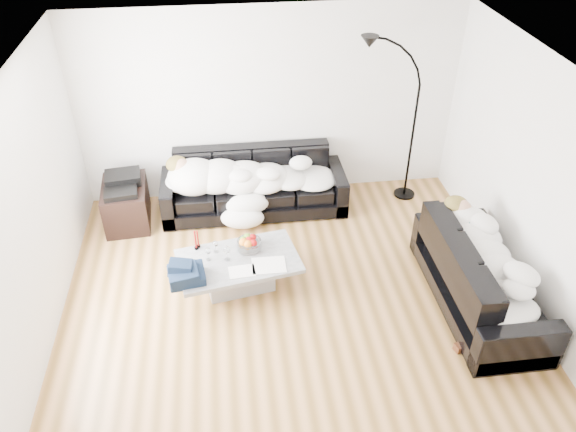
{
  "coord_description": "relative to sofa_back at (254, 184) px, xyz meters",
  "views": [
    {
      "loc": [
        -0.61,
        -4.54,
        4.39
      ],
      "look_at": [
        0.0,
        0.3,
        0.9
      ],
      "focal_mm": 35.0,
      "sensor_mm": 36.0,
      "label": 1
    }
  ],
  "objects": [
    {
      "name": "av_cabinet",
      "position": [
        -1.67,
        -0.1,
        -0.12
      ],
      "size": [
        0.6,
        0.83,
        0.55
      ],
      "primitive_type": "cube",
      "rotation": [
        0.0,
        0.0,
        0.07
      ],
      "color": "black",
      "rests_on": "ground"
    },
    {
      "name": "shoes",
      "position": [
        2.0,
        -2.68,
        -0.35
      ],
      "size": [
        0.43,
        0.32,
        0.09
      ],
      "primitive_type": null,
      "rotation": [
        0.0,
        0.0,
        0.07
      ],
      "color": "#472311",
      "rests_on": "ground"
    },
    {
      "name": "stereo",
      "position": [
        -1.67,
        -0.1,
        0.21
      ],
      "size": [
        0.48,
        0.39,
        0.13
      ],
      "primitive_type": "cube",
      "rotation": [
        0.0,
        0.0,
        0.13
      ],
      "color": "black",
      "rests_on": "av_cabinet"
    },
    {
      "name": "wine_glass_c",
      "position": [
        -0.41,
        -1.52,
        0.08
      ],
      "size": [
        0.09,
        0.09,
        0.19
      ],
      "primitive_type": "cylinder",
      "rotation": [
        0.0,
        0.0,
        -0.2
      ],
      "color": "white",
      "rests_on": "coffee_table"
    },
    {
      "name": "wall_right",
      "position": [
        2.77,
        -1.79,
        0.9
      ],
      "size": [
        0.02,
        4.5,
        2.6
      ],
      "primitive_type": "cube",
      "color": "silver",
      "rests_on": "ground"
    },
    {
      "name": "wine_glass_b",
      "position": [
        -0.61,
        -1.49,
        0.07
      ],
      "size": [
        0.08,
        0.08,
        0.16
      ],
      "primitive_type": "cylinder",
      "rotation": [
        0.0,
        0.0,
        0.27
      ],
      "color": "white",
      "rests_on": "coffee_table"
    },
    {
      "name": "ceiling",
      "position": [
        0.27,
        -1.79,
        2.2
      ],
      "size": [
        5.0,
        5.0,
        0.0
      ],
      "primitive_type": "plane",
      "color": "white",
      "rests_on": "ground"
    },
    {
      "name": "sofa_back",
      "position": [
        0.0,
        0.0,
        0.0
      ],
      "size": [
        2.43,
        0.84,
        0.8
      ],
      "primitive_type": "cube",
      "color": "black",
      "rests_on": "ground"
    },
    {
      "name": "coffee_table",
      "position": [
        -0.29,
        -1.53,
        -0.2
      ],
      "size": [
        1.44,
        0.99,
        0.39
      ],
      "primitive_type": "cube",
      "rotation": [
        0.0,
        0.0,
        0.18
      ],
      "color": "#939699",
      "rests_on": "ground"
    },
    {
      "name": "floor_lamp",
      "position": [
        2.13,
        0.07,
        0.61
      ],
      "size": [
        0.77,
        0.4,
        2.02
      ],
      "primitive_type": null,
      "rotation": [
        0.0,
        0.0,
        -0.14
      ],
      "color": "black",
      "rests_on": "ground"
    },
    {
      "name": "wall_left",
      "position": [
        -2.23,
        -1.79,
        0.9
      ],
      "size": [
        0.02,
        4.5,
        2.6
      ],
      "primitive_type": "cube",
      "color": "silver",
      "rests_on": "ground"
    },
    {
      "name": "sofa_right",
      "position": [
        2.28,
        -2.12,
        0.01
      ],
      "size": [
        0.86,
        2.02,
        0.82
      ],
      "primitive_type": "cube",
      "rotation": [
        0.0,
        0.0,
        1.57
      ],
      "color": "black",
      "rests_on": "ground"
    },
    {
      "name": "candle_left",
      "position": [
        -0.75,
        -1.29,
        0.11
      ],
      "size": [
        0.05,
        0.05,
        0.25
      ],
      "primitive_type": "cylinder",
      "rotation": [
        0.0,
        0.0,
        -0.07
      ],
      "color": "maroon",
      "rests_on": "coffee_table"
    },
    {
      "name": "wine_glass_a",
      "position": [
        -0.53,
        -1.37,
        0.06
      ],
      "size": [
        0.07,
        0.07,
        0.15
      ],
      "primitive_type": "cylinder",
      "rotation": [
        0.0,
        0.0,
        0.09
      ],
      "color": "white",
      "rests_on": "coffee_table"
    },
    {
      "name": "wall_back",
      "position": [
        0.27,
        0.46,
        0.9
      ],
      "size": [
        5.0,
        0.02,
        2.6
      ],
      "primitive_type": "cube",
      "color": "silver",
      "rests_on": "ground"
    },
    {
      "name": "sleeper_right",
      "position": [
        2.28,
        -2.12,
        0.23
      ],
      "size": [
        0.73,
        1.73,
        0.42
      ],
      "primitive_type": null,
      "rotation": [
        0.0,
        0.0,
        1.57
      ],
      "color": "white",
      "rests_on": "sofa_right"
    },
    {
      "name": "sleeper_back",
      "position": [
        0.0,
        -0.05,
        0.23
      ],
      "size": [
        2.06,
        0.71,
        0.41
      ],
      "primitive_type": null,
      "color": "white",
      "rests_on": "sofa_back"
    },
    {
      "name": "teal_cushion",
      "position": [
        2.22,
        -1.49,
        0.32
      ],
      "size": [
        0.42,
        0.38,
        0.2
      ],
      "primitive_type": "ellipsoid",
      "rotation": [
        0.0,
        0.0,
        0.24
      ],
      "color": "#0D5B61",
      "rests_on": "sofa_right"
    },
    {
      "name": "newspaper_b",
      "position": [
        -0.26,
        -1.74,
        -0.0
      ],
      "size": [
        0.3,
        0.23,
        0.01
      ],
      "primitive_type": "cube",
      "rotation": [
        0.0,
        0.0,
        0.08
      ],
      "color": "silver",
      "rests_on": "coffee_table"
    },
    {
      "name": "ground",
      "position": [
        0.27,
        -1.79,
        -0.4
      ],
      "size": [
        5.0,
        5.0,
        0.0
      ],
      "primitive_type": "plane",
      "color": "brown",
      "rests_on": "ground"
    },
    {
      "name": "navy_jacket",
      "position": [
        -0.85,
        -1.83,
        0.17
      ],
      "size": [
        0.4,
        0.33,
        0.2
      ],
      "primitive_type": null,
      "rotation": [
        0.0,
        0.0,
        0.0
      ],
      "color": "black",
      "rests_on": "coffee_table"
    },
    {
      "name": "candle_right",
      "position": [
        -0.72,
        -1.25,
        0.1
      ],
      "size": [
        0.05,
        0.05,
        0.22
      ],
      "primitive_type": "cylinder",
      "rotation": [
        0.0,
        0.0,
        -0.17
      ],
      "color": "maroon",
      "rests_on": "coffee_table"
    },
    {
      "name": "fruit_bowl",
      "position": [
        -0.15,
        -1.35,
        0.07
      ],
      "size": [
        0.35,
        0.35,
        0.17
      ],
      "primitive_type": "cylinder",
      "rotation": [
        0.0,
        0.0,
        -0.34
      ],
      "color": "white",
      "rests_on": "coffee_table"
    },
    {
      "name": "newspaper_a",
      "position": [
        0.04,
        -1.67,
        -0.0
      ],
      "size": [
        0.37,
        0.29,
        0.01
      ],
      "primitive_type": "cube",
      "rotation": [
        0.0,
        0.0,
        -0.01
      ],
      "color": "silver",
      "rests_on": "coffee_table"
    }
  ]
}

